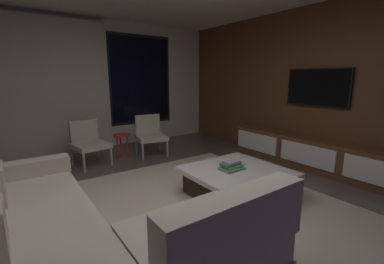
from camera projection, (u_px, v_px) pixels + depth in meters
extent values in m
plane|color=#564C44|center=(176.00, 224.00, 2.74)|extent=(9.20, 9.20, 0.00)
cube|color=silver|center=(81.00, 85.00, 5.38)|extent=(6.60, 0.12, 2.70)
cube|color=black|center=(141.00, 80.00, 6.05)|extent=(1.52, 0.02, 2.02)
cube|color=black|center=(141.00, 80.00, 6.04)|extent=(1.40, 0.03, 1.90)
cube|color=beige|center=(53.00, 89.00, 4.94)|extent=(2.10, 0.12, 2.60)
cube|color=brown|center=(336.00, 88.00, 4.21)|extent=(0.12, 7.80, 2.70)
cube|color=beige|center=(208.00, 217.00, 2.86)|extent=(3.20, 3.80, 0.01)
cube|color=#A49C8C|center=(43.00, 259.00, 2.08)|extent=(0.90, 2.50, 0.18)
cube|color=beige|center=(39.00, 236.00, 2.04)|extent=(0.86, 2.42, 0.24)
cube|color=beige|center=(25.00, 169.00, 2.91)|extent=(0.90, 0.20, 0.18)
cube|color=beige|center=(201.00, 242.00, 1.96)|extent=(1.07, 0.86, 0.24)
cube|color=beige|center=(236.00, 224.00, 1.61)|extent=(1.10, 0.20, 0.40)
cube|color=black|center=(237.00, 186.00, 3.35)|extent=(1.00, 1.00, 0.30)
cube|color=white|center=(237.00, 172.00, 3.31)|extent=(1.16, 1.16, 0.06)
cube|color=slate|center=(232.00, 169.00, 3.32)|extent=(0.30, 0.21, 0.03)
cube|color=#54CF82|center=(232.00, 166.00, 3.34)|extent=(0.25, 0.17, 0.03)
cube|color=#54713C|center=(230.00, 164.00, 3.33)|extent=(0.24, 0.15, 0.03)
cube|color=#A69AB9|center=(232.00, 162.00, 3.32)|extent=(0.21, 0.14, 0.03)
cylinder|color=#B2ADA0|center=(167.00, 148.00, 5.02)|extent=(0.04, 0.04, 0.36)
cylinder|color=#B2ADA0|center=(143.00, 151.00, 4.82)|extent=(0.04, 0.04, 0.36)
cylinder|color=#B2ADA0|center=(159.00, 142.00, 5.46)|extent=(0.04, 0.04, 0.36)
cylinder|color=#B2ADA0|center=(137.00, 145.00, 5.27)|extent=(0.04, 0.04, 0.36)
cube|color=beige|center=(151.00, 137.00, 5.11)|extent=(0.63, 0.65, 0.08)
cube|color=beige|center=(148.00, 124.00, 5.27)|extent=(0.49, 0.17, 0.38)
cylinder|color=#B2ADA0|center=(111.00, 156.00, 4.53)|extent=(0.04, 0.04, 0.36)
cylinder|color=#B2ADA0|center=(84.00, 162.00, 4.20)|extent=(0.04, 0.04, 0.36)
cylinder|color=#B2ADA0|center=(98.00, 150.00, 4.88)|extent=(0.04, 0.04, 0.36)
cylinder|color=#B2ADA0|center=(72.00, 155.00, 4.54)|extent=(0.04, 0.04, 0.36)
cube|color=beige|center=(91.00, 146.00, 4.50)|extent=(0.63, 0.64, 0.08)
cube|color=beige|center=(84.00, 131.00, 4.62)|extent=(0.49, 0.16, 0.38)
cylinder|color=red|center=(117.00, 147.00, 4.90)|extent=(0.03, 0.03, 0.46)
cylinder|color=red|center=(128.00, 145.00, 5.01)|extent=(0.03, 0.03, 0.46)
cylinder|color=red|center=(121.00, 145.00, 5.04)|extent=(0.03, 0.03, 0.46)
cylinder|color=red|center=(122.00, 135.00, 4.91)|extent=(0.32, 0.32, 0.02)
cube|color=brown|center=(314.00, 154.00, 4.35)|extent=(0.44, 3.10, 0.52)
cube|color=white|center=(381.00, 174.00, 3.38)|extent=(0.02, 0.93, 0.33)
cube|color=white|center=(306.00, 155.00, 4.21)|extent=(0.02, 0.93, 0.33)
cube|color=white|center=(256.00, 142.00, 5.05)|extent=(0.02, 0.93, 0.33)
cube|color=black|center=(369.00, 178.00, 3.68)|extent=(0.33, 0.68, 0.19)
cube|color=#955CC5|center=(380.00, 181.00, 3.57)|extent=(0.03, 0.04, 0.19)
cube|color=tan|center=(369.00, 178.00, 3.68)|extent=(0.03, 0.04, 0.19)
cube|color=teal|center=(359.00, 177.00, 3.78)|extent=(0.03, 0.04, 0.15)
cube|color=#CF627F|center=(349.00, 174.00, 3.89)|extent=(0.03, 0.04, 0.16)
cube|color=black|center=(317.00, 87.00, 4.35)|extent=(0.04, 1.08, 0.62)
cube|color=black|center=(317.00, 87.00, 4.34)|extent=(0.05, 1.04, 0.58)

